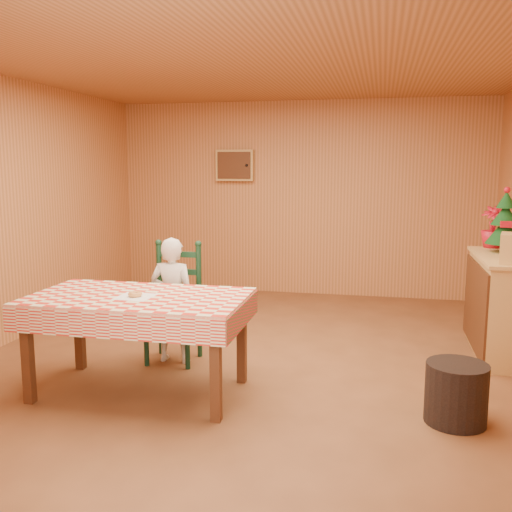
{
  "coord_description": "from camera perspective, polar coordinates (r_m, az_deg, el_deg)",
  "views": [
    {
      "loc": [
        1.08,
        -4.69,
        1.74
      ],
      "look_at": [
        0.0,
        0.2,
        0.95
      ],
      "focal_mm": 40.0,
      "sensor_mm": 36.0,
      "label": 1
    }
  ],
  "objects": [
    {
      "name": "christmas_tree",
      "position": [
        5.89,
        23.63,
        3.07
      ],
      "size": [
        0.34,
        0.34,
        0.62
      ],
      "color": "#502A15",
      "rests_on": "shelf_unit"
    },
    {
      "name": "flower_arrangement",
      "position": [
        6.18,
        22.61,
        2.72
      ],
      "size": [
        0.31,
        0.31,
        0.42
      ],
      "primitive_type": "imported",
      "rotation": [
        0.0,
        0.0,
        -0.38
      ],
      "color": "#B51021",
      "rests_on": "shelf_unit"
    },
    {
      "name": "napkin",
      "position": [
        4.38,
        -11.99,
        -4.0
      ],
      "size": [
        0.27,
        0.27,
        0.0
      ],
      "primitive_type": "cube",
      "rotation": [
        0.0,
        0.0,
        -0.05
      ],
      "color": "white",
      "rests_on": "dining_table"
    },
    {
      "name": "donut",
      "position": [
        4.38,
        -12.0,
        -3.75
      ],
      "size": [
        0.12,
        0.12,
        0.04
      ],
      "primitive_type": "torus",
      "rotation": [
        0.0,
        0.0,
        -0.19
      ],
      "color": "#D08E4A",
      "rests_on": "napkin"
    },
    {
      "name": "ladder_chair",
      "position": [
        5.2,
        -8.09,
        -4.88
      ],
      "size": [
        0.44,
        0.4,
        1.08
      ],
      "color": "black",
      "rests_on": "ground"
    },
    {
      "name": "shelf_unit",
      "position": [
        5.76,
        23.55,
        -4.57
      ],
      "size": [
        0.54,
        1.24,
        0.93
      ],
      "color": "tan",
      "rests_on": "ground"
    },
    {
      "name": "cabin_walls",
      "position": [
        5.33,
        0.75,
        9.89
      ],
      "size": [
        5.1,
        6.05,
        2.65
      ],
      "color": "#BE7A44",
      "rests_on": "ground"
    },
    {
      "name": "storage_bin",
      "position": [
        4.23,
        19.39,
        -12.82
      ],
      "size": [
        0.53,
        0.53,
        0.42
      ],
      "primitive_type": "cylinder",
      "rotation": [
        0.0,
        0.0,
        -0.33
      ],
      "color": "black",
      "rests_on": "ground"
    },
    {
      "name": "seated_child",
      "position": [
        5.13,
        -8.32,
        -4.39
      ],
      "size": [
        0.41,
        0.27,
        1.12
      ],
      "primitive_type": "imported",
      "rotation": [
        0.0,
        0.0,
        3.14
      ],
      "color": "silver",
      "rests_on": "ground"
    },
    {
      "name": "ground",
      "position": [
        5.12,
        -0.49,
        -10.92
      ],
      "size": [
        6.0,
        6.0,
        0.0
      ],
      "primitive_type": "plane",
      "color": "brown",
      "rests_on": "ground"
    },
    {
      "name": "dining_table",
      "position": [
        4.45,
        -11.69,
        -4.92
      ],
      "size": [
        1.66,
        0.96,
        0.77
      ],
      "color": "#502A15",
      "rests_on": "ground"
    }
  ]
}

